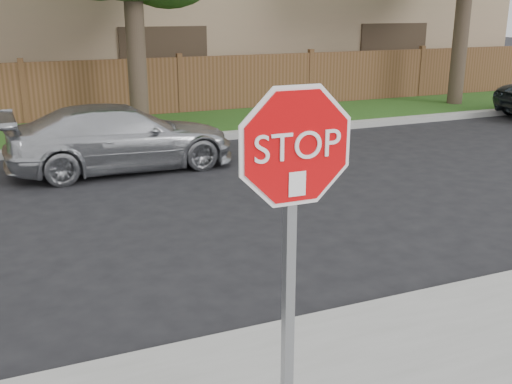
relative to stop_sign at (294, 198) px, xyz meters
name	(u,v)px	position (x,y,z in m)	size (l,w,h in m)	color
ground	(99,370)	(-1.06, 1.48, -1.83)	(90.00, 90.00, 0.00)	black
far_curb	(36,152)	(-1.06, 9.63, -1.75)	(70.00, 0.30, 0.15)	gray
grass_strip	(31,137)	(-1.06, 11.28, -1.77)	(70.00, 3.00, 0.12)	#1E4714
fence	(24,95)	(-1.06, 12.88, -1.03)	(70.00, 0.12, 1.60)	#4F341C
stop_sign	(294,198)	(0.00, 0.00, 0.00)	(1.01, 0.13, 2.55)	gray
sedan_right	(122,137)	(0.39, 7.89, -1.23)	(1.69, 4.15, 1.20)	#ABADB2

